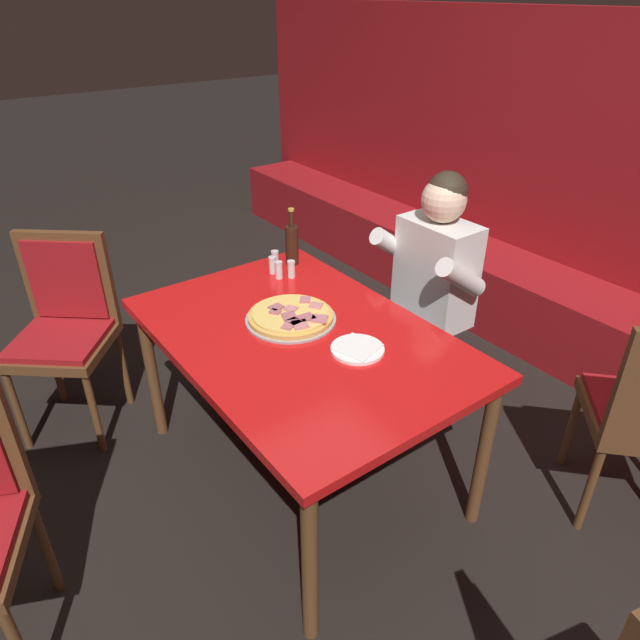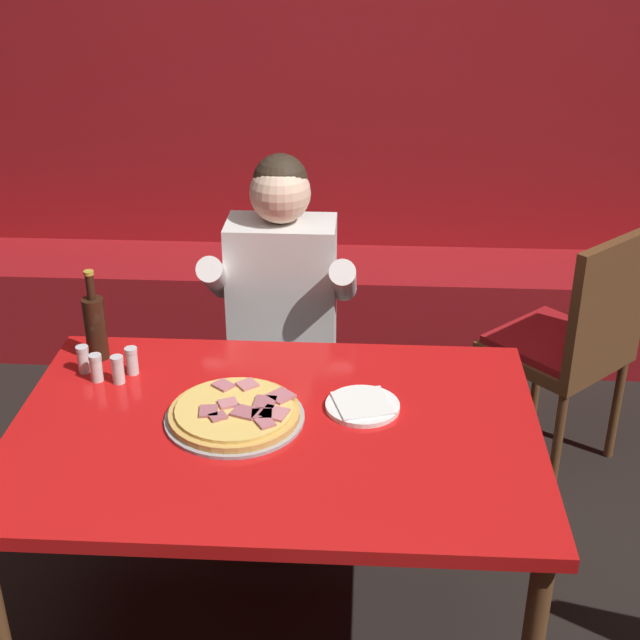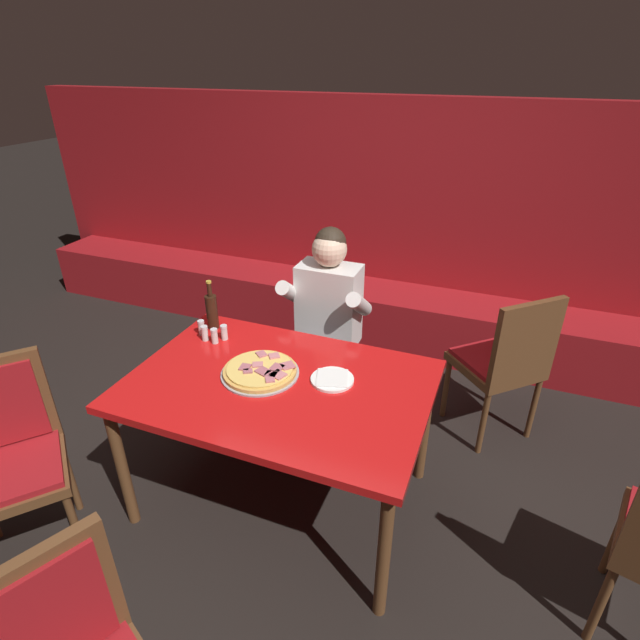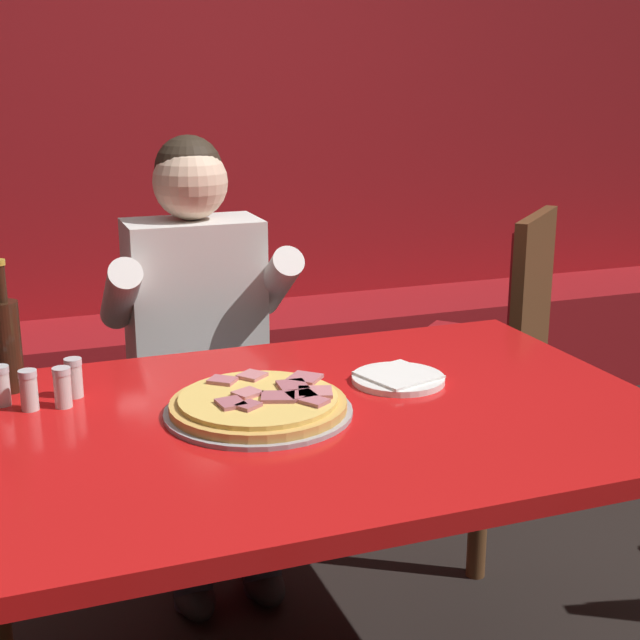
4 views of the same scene
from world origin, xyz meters
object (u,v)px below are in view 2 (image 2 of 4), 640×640
object	(u,v)px
shaker_black_pepper	(132,362)
shaker_red_pepper_flakes	(118,371)
dining_chair_by_booth	(575,335)
beer_bottle	(95,326)
plate_white_paper	(363,405)
shaker_parmesan	(84,360)
main_dining_table	(275,449)
pizza	(235,413)
diner_seated_blue_shirt	(280,320)
shaker_oregano	(96,369)

from	to	relation	value
shaker_black_pepper	shaker_red_pepper_flakes	bearing A→B (deg)	-117.36
shaker_black_pepper	dining_chair_by_booth	world-z (taller)	dining_chair_by_booth
beer_bottle	shaker_red_pepper_flakes	xyz separation A→B (m)	(0.10, -0.15, -0.07)
plate_white_paper	shaker_parmesan	distance (m)	0.85
main_dining_table	pizza	size ratio (longest dim) A/B	3.74
pizza	beer_bottle	bearing A→B (deg)	145.50
beer_bottle	shaker_black_pepper	xyz separation A→B (m)	(0.13, -0.09, -0.07)
plate_white_paper	shaker_red_pepper_flakes	distance (m)	0.73
shaker_black_pepper	diner_seated_blue_shirt	distance (m)	0.65
diner_seated_blue_shirt	shaker_red_pepper_flakes	bearing A→B (deg)	-127.19
shaker_red_pepper_flakes	diner_seated_blue_shirt	bearing A→B (deg)	52.81
shaker_oregano	dining_chair_by_booth	distance (m)	1.76
main_dining_table	pizza	bearing A→B (deg)	165.26
dining_chair_by_booth	plate_white_paper	bearing A→B (deg)	-132.37
plate_white_paper	diner_seated_blue_shirt	size ratio (longest dim) A/B	0.16
main_dining_table	dining_chair_by_booth	size ratio (longest dim) A/B	1.46
main_dining_table	shaker_parmesan	xyz separation A→B (m)	(-0.60, 0.26, 0.11)
beer_bottle	dining_chair_by_booth	size ratio (longest dim) A/B	0.30
plate_white_paper	dining_chair_by_booth	bearing A→B (deg)	47.63
shaker_parmesan	shaker_red_pepper_flakes	bearing A→B (deg)	-24.80
pizza	shaker_oregano	world-z (taller)	shaker_oregano
beer_bottle	main_dining_table	bearing A→B (deg)	-31.24
main_dining_table	shaker_black_pepper	world-z (taller)	shaker_black_pepper
pizza	dining_chair_by_booth	size ratio (longest dim) A/B	0.39
main_dining_table	shaker_oregano	bearing A→B (deg)	158.69
beer_bottle	pizza	bearing A→B (deg)	-34.50
beer_bottle	shaker_oregano	xyz separation A→B (m)	(0.04, -0.14, -0.07)
dining_chair_by_booth	shaker_red_pepper_flakes	bearing A→B (deg)	-153.24
pizza	shaker_parmesan	size ratio (longest dim) A/B	4.49
main_dining_table	shaker_black_pepper	size ratio (longest dim) A/B	16.79
beer_bottle	shaker_red_pepper_flakes	size ratio (longest dim) A/B	3.40
dining_chair_by_booth	shaker_parmesan	bearing A→B (deg)	-156.58
beer_bottle	shaker_red_pepper_flakes	world-z (taller)	beer_bottle
shaker_red_pepper_flakes	dining_chair_by_booth	xyz separation A→B (m)	(1.51, 0.76, -0.23)
pizza	plate_white_paper	distance (m)	0.36
beer_bottle	dining_chair_by_booth	distance (m)	1.75
shaker_parmesan	shaker_black_pepper	bearing A→B (deg)	-0.36
dining_chair_by_booth	main_dining_table	bearing A→B (deg)	-136.63
pizza	shaker_red_pepper_flakes	size ratio (longest dim) A/B	4.49
main_dining_table	shaker_red_pepper_flakes	size ratio (longest dim) A/B	16.79
beer_bottle	shaker_parmesan	size ratio (longest dim) A/B	3.40
shaker_red_pepper_flakes	diner_seated_blue_shirt	distance (m)	0.71
shaker_black_pepper	shaker_red_pepper_flakes	world-z (taller)	same
plate_white_paper	shaker_parmesan	size ratio (longest dim) A/B	2.44
shaker_red_pepper_flakes	pizza	bearing A→B (deg)	-25.60
shaker_oregano	dining_chair_by_booth	xyz separation A→B (m)	(1.57, 0.75, -0.23)
diner_seated_blue_shirt	shaker_oregano	bearing A→B (deg)	-131.63
pizza	shaker_black_pepper	xyz separation A→B (m)	(-0.34, 0.23, 0.02)
beer_bottle	shaker_black_pepper	world-z (taller)	beer_bottle
shaker_red_pepper_flakes	diner_seated_blue_shirt	world-z (taller)	diner_seated_blue_shirt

